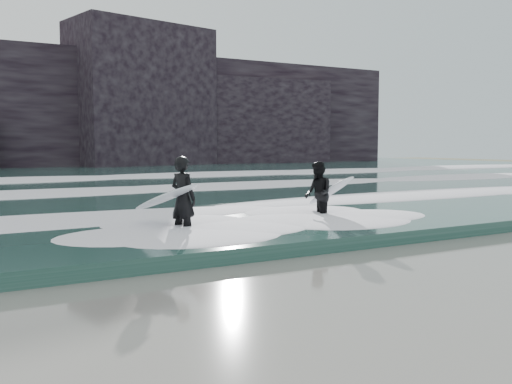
# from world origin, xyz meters

# --- Properties ---
(ground) EXTENTS (120.00, 120.00, 0.00)m
(ground) POSITION_xyz_m (0.00, 0.00, 0.00)
(ground) COLOR olive
(ground) RESTS_ON ground
(sea) EXTENTS (90.00, 52.00, 0.30)m
(sea) POSITION_xyz_m (0.00, 29.00, 0.15)
(sea) COLOR #254C43
(sea) RESTS_ON ground
(headland) EXTENTS (70.00, 9.00, 10.00)m
(headland) POSITION_xyz_m (0.00, 46.00, 5.00)
(headland) COLOR black
(headland) RESTS_ON ground
(foam_near) EXTENTS (60.00, 3.20, 0.20)m
(foam_near) POSITION_xyz_m (0.00, 9.00, 0.40)
(foam_near) COLOR white
(foam_near) RESTS_ON sea
(foam_mid) EXTENTS (60.00, 4.00, 0.24)m
(foam_mid) POSITION_xyz_m (0.00, 16.00, 0.42)
(foam_mid) COLOR white
(foam_mid) RESTS_ON sea
(foam_far) EXTENTS (60.00, 4.80, 0.30)m
(foam_far) POSITION_xyz_m (0.00, 25.00, 0.45)
(foam_far) COLOR white
(foam_far) RESTS_ON sea
(surfer_left) EXTENTS (1.36, 2.22, 1.90)m
(surfer_left) POSITION_xyz_m (-2.48, 5.97, 0.96)
(surfer_left) COLOR black
(surfer_left) RESTS_ON ground
(surfer_right) EXTENTS (1.17, 1.77, 1.71)m
(surfer_right) POSITION_xyz_m (1.60, 6.28, 0.86)
(surfer_right) COLOR black
(surfer_right) RESTS_ON ground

